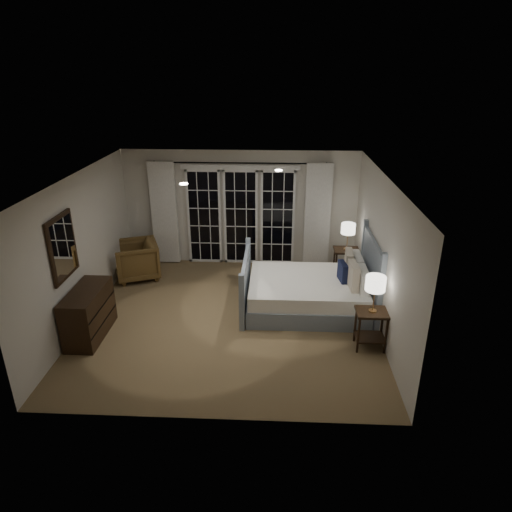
{
  "coord_description": "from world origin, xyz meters",
  "views": [
    {
      "loc": [
        0.78,
        -6.96,
        4.11
      ],
      "look_at": [
        0.43,
        0.32,
        1.05
      ],
      "focal_mm": 32.0,
      "sensor_mm": 36.0,
      "label": 1
    }
  ],
  "objects_px": {
    "nightstand_left": "(371,324)",
    "dresser": "(89,313)",
    "nightstand_right": "(346,259)",
    "lamp_right": "(348,229)",
    "lamp_left": "(376,284)",
    "bed": "(310,291)",
    "armchair": "(136,260)"
  },
  "relations": [
    {
      "from": "lamp_right",
      "to": "nightstand_right",
      "type": "bearing_deg",
      "value": 45.0
    },
    {
      "from": "lamp_right",
      "to": "armchair",
      "type": "height_order",
      "value": "lamp_right"
    },
    {
      "from": "armchair",
      "to": "dresser",
      "type": "bearing_deg",
      "value": -25.12
    },
    {
      "from": "dresser",
      "to": "lamp_right",
      "type": "bearing_deg",
      "value": 28.06
    },
    {
      "from": "bed",
      "to": "nightstand_left",
      "type": "relative_size",
      "value": 3.57
    },
    {
      "from": "bed",
      "to": "nightstand_left",
      "type": "xyz_separation_m",
      "value": [
        0.86,
        -1.22,
        0.09
      ]
    },
    {
      "from": "nightstand_left",
      "to": "dresser",
      "type": "distance_m",
      "value": 4.5
    },
    {
      "from": "lamp_left",
      "to": "bed",
      "type": "bearing_deg",
      "value": 124.96
    },
    {
      "from": "nightstand_left",
      "to": "lamp_left",
      "type": "relative_size",
      "value": 1.1
    },
    {
      "from": "lamp_right",
      "to": "lamp_left",
      "type": "bearing_deg",
      "value": -88.66
    },
    {
      "from": "nightstand_right",
      "to": "lamp_left",
      "type": "relative_size",
      "value": 1.13
    },
    {
      "from": "lamp_right",
      "to": "dresser",
      "type": "distance_m",
      "value": 5.08
    },
    {
      "from": "nightstand_right",
      "to": "dresser",
      "type": "xyz_separation_m",
      "value": [
        -4.44,
        -2.37,
        -0.03
      ]
    },
    {
      "from": "bed",
      "to": "dresser",
      "type": "height_order",
      "value": "bed"
    },
    {
      "from": "nightstand_right",
      "to": "lamp_left",
      "type": "bearing_deg",
      "value": -88.66
    },
    {
      "from": "lamp_right",
      "to": "dresser",
      "type": "bearing_deg",
      "value": -151.94
    },
    {
      "from": "lamp_right",
      "to": "nightstand_left",
      "type": "bearing_deg",
      "value": -88.66
    },
    {
      "from": "dresser",
      "to": "nightstand_left",
      "type": "bearing_deg",
      "value": -1.66
    },
    {
      "from": "nightstand_right",
      "to": "dresser",
      "type": "height_order",
      "value": "dresser"
    },
    {
      "from": "nightstand_right",
      "to": "lamp_left",
      "type": "height_order",
      "value": "lamp_left"
    },
    {
      "from": "bed",
      "to": "lamp_left",
      "type": "distance_m",
      "value": 1.68
    },
    {
      "from": "nightstand_right",
      "to": "lamp_right",
      "type": "relative_size",
      "value": 1.2
    },
    {
      "from": "bed",
      "to": "nightstand_right",
      "type": "bearing_deg",
      "value": 57.98
    },
    {
      "from": "bed",
      "to": "nightstand_right",
      "type": "xyz_separation_m",
      "value": [
        0.8,
        1.27,
        0.1
      ]
    },
    {
      "from": "nightstand_left",
      "to": "dresser",
      "type": "bearing_deg",
      "value": 178.34
    },
    {
      "from": "armchair",
      "to": "dresser",
      "type": "height_order",
      "value": "dresser"
    },
    {
      "from": "nightstand_left",
      "to": "dresser",
      "type": "height_order",
      "value": "dresser"
    },
    {
      "from": "lamp_right",
      "to": "dresser",
      "type": "height_order",
      "value": "lamp_right"
    },
    {
      "from": "lamp_right",
      "to": "armchair",
      "type": "xyz_separation_m",
      "value": [
        -4.31,
        -0.14,
        -0.7
      ]
    },
    {
      "from": "nightstand_left",
      "to": "lamp_right",
      "type": "height_order",
      "value": "lamp_right"
    },
    {
      "from": "bed",
      "to": "lamp_right",
      "type": "distance_m",
      "value": 1.68
    },
    {
      "from": "bed",
      "to": "nightstand_right",
      "type": "distance_m",
      "value": 1.51
    }
  ]
}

